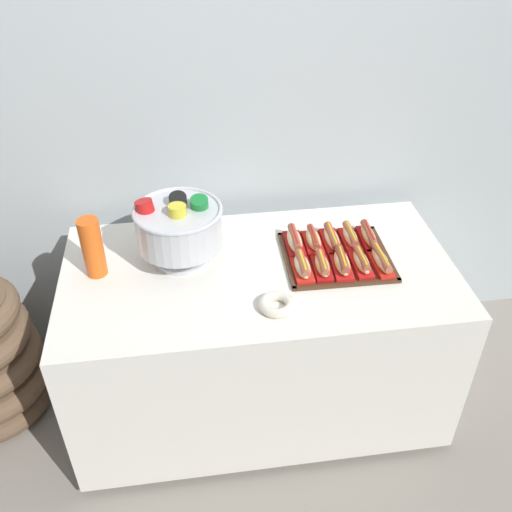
# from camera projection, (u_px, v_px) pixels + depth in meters

# --- Properties ---
(ground_plane) EXTENTS (10.00, 10.00, 0.00)m
(ground_plane) POSITION_uv_depth(u_px,v_px,m) (258.00, 397.00, 2.59)
(ground_plane) COLOR gray
(back_wall) EXTENTS (6.00, 0.10, 2.60)m
(back_wall) POSITION_uv_depth(u_px,v_px,m) (240.00, 75.00, 2.24)
(back_wall) COLOR #B2BCC1
(back_wall) RESTS_ON ground_plane
(buffet_table) EXTENTS (1.49, 0.78, 0.74)m
(buffet_table) POSITION_uv_depth(u_px,v_px,m) (259.00, 335.00, 2.36)
(buffet_table) COLOR white
(buffet_table) RESTS_ON ground_plane
(serving_tray) EXTENTS (0.41, 0.37, 0.01)m
(serving_tray) POSITION_uv_depth(u_px,v_px,m) (336.00, 257.00, 2.20)
(serving_tray) COLOR #472B19
(serving_tray) RESTS_ON buffet_table
(hot_dog_0) EXTENTS (0.07, 0.16, 0.06)m
(hot_dog_0) POSITION_uv_depth(u_px,v_px,m) (302.00, 266.00, 2.10)
(hot_dog_0) COLOR red
(hot_dog_0) RESTS_ON serving_tray
(hot_dog_1) EXTENTS (0.07, 0.16, 0.06)m
(hot_dog_1) POSITION_uv_depth(u_px,v_px,m) (322.00, 265.00, 2.11)
(hot_dog_1) COLOR #B21414
(hot_dog_1) RESTS_ON serving_tray
(hot_dog_2) EXTENTS (0.08, 0.17, 0.06)m
(hot_dog_2) POSITION_uv_depth(u_px,v_px,m) (342.00, 263.00, 2.11)
(hot_dog_2) COLOR red
(hot_dog_2) RESTS_ON serving_tray
(hot_dog_3) EXTENTS (0.06, 0.16, 0.06)m
(hot_dog_3) POSITION_uv_depth(u_px,v_px,m) (361.00, 262.00, 2.12)
(hot_dog_3) COLOR red
(hot_dog_3) RESTS_ON serving_tray
(hot_dog_4) EXTENTS (0.06, 0.18, 0.06)m
(hot_dog_4) POSITION_uv_depth(u_px,v_px,m) (381.00, 260.00, 2.13)
(hot_dog_4) COLOR red
(hot_dog_4) RESTS_ON serving_tray
(hot_dog_5) EXTENTS (0.07, 0.18, 0.06)m
(hot_dog_5) POSITION_uv_depth(u_px,v_px,m) (295.00, 241.00, 2.23)
(hot_dog_5) COLOR #B21414
(hot_dog_5) RESTS_ON serving_tray
(hot_dog_6) EXTENTS (0.07, 0.17, 0.06)m
(hot_dog_6) POSITION_uv_depth(u_px,v_px,m) (313.00, 240.00, 2.24)
(hot_dog_6) COLOR red
(hot_dog_6) RESTS_ON serving_tray
(hot_dog_7) EXTENTS (0.07, 0.18, 0.06)m
(hot_dog_7) POSITION_uv_depth(u_px,v_px,m) (332.00, 239.00, 2.25)
(hot_dog_7) COLOR red
(hot_dog_7) RESTS_ON serving_tray
(hot_dog_8) EXTENTS (0.06, 0.17, 0.06)m
(hot_dog_8) POSITION_uv_depth(u_px,v_px,m) (350.00, 237.00, 2.25)
(hot_dog_8) COLOR red
(hot_dog_8) RESTS_ON serving_tray
(hot_dog_9) EXTENTS (0.07, 0.18, 0.06)m
(hot_dog_9) POSITION_uv_depth(u_px,v_px,m) (369.00, 236.00, 2.26)
(hot_dog_9) COLOR #B21414
(hot_dog_9) RESTS_ON serving_tray
(punch_bowl) EXTENTS (0.33, 0.33, 0.27)m
(punch_bowl) POSITION_uv_depth(u_px,v_px,m) (179.00, 226.00, 2.11)
(punch_bowl) COLOR silver
(punch_bowl) RESTS_ON buffet_table
(cup_stack) EXTENTS (0.08, 0.08, 0.23)m
(cup_stack) POSITION_uv_depth(u_px,v_px,m) (92.00, 247.00, 2.06)
(cup_stack) COLOR #EA5B19
(cup_stack) RESTS_ON buffet_table
(donut) EXTENTS (0.13, 0.13, 0.03)m
(donut) POSITION_uv_depth(u_px,v_px,m) (277.00, 304.00, 1.96)
(donut) COLOR silver
(donut) RESTS_ON buffet_table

